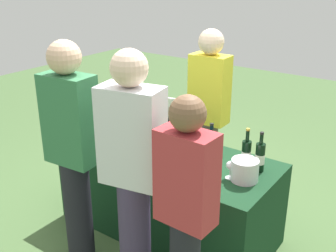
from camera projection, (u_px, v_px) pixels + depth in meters
ground_plane at (168, 227)px, 3.73m from camera, size 12.00×12.00×0.00m
tasting_table at (168, 192)px, 3.60m from camera, size 1.84×0.82×0.73m
wine_bottle_0 at (127, 121)px, 3.84m from camera, size 0.08×0.08×0.32m
wine_bottle_1 at (154, 128)px, 3.69m from camera, size 0.07×0.07×0.31m
wine_bottle_2 at (167, 130)px, 3.64m from camera, size 0.07×0.07×0.33m
wine_bottle_3 at (173, 134)px, 3.54m from camera, size 0.07×0.07×0.33m
wine_bottle_4 at (193, 142)px, 3.44m from camera, size 0.08×0.08×0.29m
wine_bottle_5 at (211, 146)px, 3.34m from camera, size 0.08×0.08×0.31m
wine_bottle_6 at (246, 154)px, 3.20m from camera, size 0.07×0.07×0.33m
wine_bottle_7 at (260, 157)px, 3.14m from camera, size 0.07×0.07×0.32m
wine_glass_0 at (116, 133)px, 3.64m from camera, size 0.07×0.07×0.13m
wine_glass_1 at (142, 141)px, 3.46m from camera, size 0.06×0.06×0.14m
wine_glass_2 at (157, 152)px, 3.24m from camera, size 0.07×0.07×0.15m
wine_glass_3 at (185, 159)px, 3.12m from camera, size 0.08×0.08×0.15m
wine_glass_4 at (210, 170)px, 2.97m from camera, size 0.07×0.07×0.14m
wine_glass_5 at (230, 166)px, 3.04m from camera, size 0.07×0.07×0.14m
ice_bucket at (245, 170)px, 3.02m from camera, size 0.20×0.20×0.16m
server_pouring at (209, 111)px, 3.82m from camera, size 0.35×0.23×1.70m
guest_0 at (73, 149)px, 2.99m from camera, size 0.40×0.24×1.75m
guest_1 at (133, 169)px, 2.72m from camera, size 0.44×0.30×1.75m
guest_2 at (186, 209)px, 2.45m from camera, size 0.36×0.21×1.57m
menu_board at (186, 135)px, 4.68m from camera, size 0.60×0.13×0.82m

